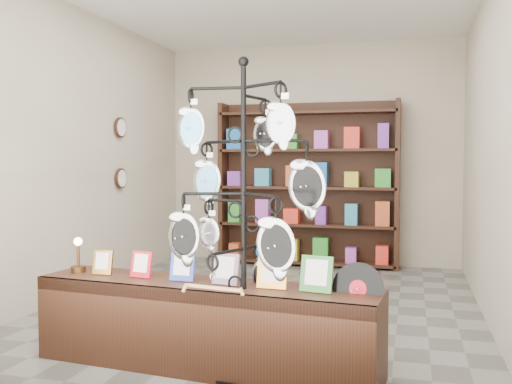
# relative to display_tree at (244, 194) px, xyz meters

# --- Properties ---
(ground) EXTENTS (5.00, 5.00, 0.00)m
(ground) POSITION_rel_display_tree_xyz_m (-0.33, 1.83, -1.19)
(ground) COLOR slate
(ground) RESTS_ON ground
(room_envelope) EXTENTS (5.00, 5.00, 5.00)m
(room_envelope) POSITION_rel_display_tree_xyz_m (-0.33, 1.83, 0.66)
(room_envelope) COLOR #C3B59D
(room_envelope) RESTS_ON ground
(display_tree) EXTENTS (1.08, 1.04, 2.06)m
(display_tree) POSITION_rel_display_tree_xyz_m (0.00, 0.00, 0.00)
(display_tree) COLOR black
(display_tree) RESTS_ON ground
(front_shelf) EXTENTS (2.41, 0.72, 0.84)m
(front_shelf) POSITION_rel_display_tree_xyz_m (-0.31, 0.10, -0.89)
(front_shelf) COLOR black
(front_shelf) RESTS_ON ground
(back_shelving) EXTENTS (2.42, 0.36, 2.20)m
(back_shelving) POSITION_rel_display_tree_xyz_m (-0.33, 4.12, -0.16)
(back_shelving) COLOR black
(back_shelving) RESTS_ON ground
(wall_clocks) EXTENTS (0.03, 0.24, 0.84)m
(wall_clocks) POSITION_rel_display_tree_xyz_m (-2.30, 2.63, 0.31)
(wall_clocks) COLOR black
(wall_clocks) RESTS_ON ground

